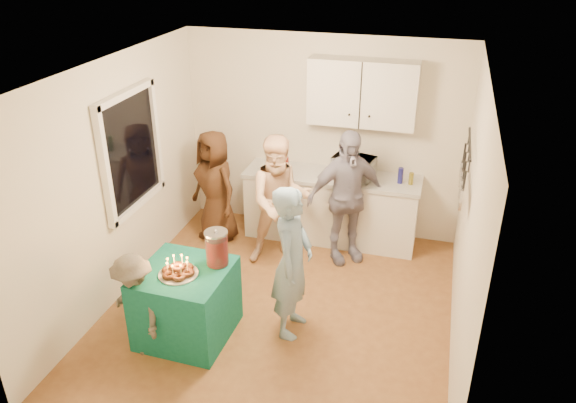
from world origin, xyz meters
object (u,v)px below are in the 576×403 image
(party_table, at_px, (186,303))
(woman_back_left, at_px, (215,187))
(counter, at_px, (331,209))
(child_near_left, at_px, (135,304))
(punch_jar, at_px, (217,249))
(man_birthday, at_px, (292,262))
(woman_back_right, at_px, (346,197))
(microwave, at_px, (353,167))
(woman_back_center, at_px, (280,201))

(party_table, xyz_separation_m, woman_back_left, (-0.46, 1.91, 0.36))
(counter, relative_size, party_table, 2.59)
(child_near_left, bearing_deg, punch_jar, 71.16)
(man_birthday, relative_size, child_near_left, 1.51)
(party_table, bearing_deg, counter, 67.08)
(woman_back_right, bearing_deg, microwave, 54.86)
(punch_jar, bearing_deg, woman_back_left, 113.30)
(party_table, relative_size, woman_back_right, 0.51)
(woman_back_right, bearing_deg, man_birthday, -134.06)
(man_birthday, bearing_deg, woman_back_right, -7.98)
(woman_back_right, height_order, child_near_left, woman_back_right)
(punch_jar, xyz_separation_m, child_near_left, (-0.63, -0.55, -0.40))
(woman_back_left, relative_size, woman_back_right, 0.89)
(woman_back_left, bearing_deg, counter, 44.66)
(microwave, distance_m, punch_jar, 2.32)
(microwave, relative_size, woman_back_right, 0.30)
(party_table, relative_size, child_near_left, 0.80)
(counter, height_order, punch_jar, punch_jar)
(microwave, height_order, man_birthday, man_birthday)
(party_table, bearing_deg, man_birthday, 20.13)
(man_birthday, xyz_separation_m, child_near_left, (-1.35, -0.70, -0.27))
(party_table, xyz_separation_m, child_near_left, (-0.35, -0.34, 0.15))
(man_birthday, bearing_deg, microwave, -5.93)
(punch_jar, height_order, woman_back_right, woman_back_right)
(punch_jar, height_order, woman_back_left, woman_back_left)
(counter, relative_size, punch_jar, 6.47)
(woman_back_left, bearing_deg, woman_back_center, 12.01)
(child_near_left, bearing_deg, woman_back_center, 96.62)
(child_near_left, bearing_deg, party_table, 74.02)
(counter, height_order, man_birthday, man_birthday)
(microwave, xyz_separation_m, woman_back_left, (-1.70, -0.41, -0.30))
(counter, bearing_deg, microwave, 0.00)
(microwave, xyz_separation_m, woman_back_right, (-0.00, -0.45, -0.21))
(microwave, bearing_deg, woman_back_right, -77.64)
(woman_back_center, relative_size, child_near_left, 1.53)
(woman_back_right, xyz_separation_m, child_near_left, (-1.59, -2.20, -0.31))
(microwave, relative_size, woman_back_left, 0.33)
(party_table, bearing_deg, woman_back_right, 56.32)
(punch_jar, bearing_deg, microwave, 65.32)
(party_table, distance_m, child_near_left, 0.51)
(microwave, height_order, woman_back_right, woman_back_right)
(woman_back_left, bearing_deg, man_birthday, -17.98)
(woman_back_left, distance_m, child_near_left, 2.26)
(counter, distance_m, microwave, 0.67)
(woman_back_left, height_order, woman_back_right, woman_back_right)
(party_table, height_order, woman_back_center, woman_back_center)
(counter, distance_m, woman_back_right, 0.66)
(counter, distance_m, child_near_left, 2.97)
(counter, height_order, woman_back_right, woman_back_right)
(woman_back_right, distance_m, child_near_left, 2.74)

